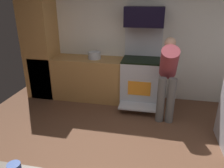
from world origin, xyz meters
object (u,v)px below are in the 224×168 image
object	(u,v)px
person_cook	(168,74)
stock_pot	(94,55)
microwave	(144,17)
oven_range	(141,79)

from	to	relation	value
person_cook	stock_pot	size ratio (longest dim) A/B	5.51
person_cook	stock_pot	bearing A→B (deg)	158.53
microwave	stock_pot	distance (m)	1.25
oven_range	person_cook	bearing A→B (deg)	-48.94
microwave	stock_pot	bearing A→B (deg)	-175.34
microwave	person_cook	size ratio (longest dim) A/B	0.51
microwave	oven_range	bearing A→B (deg)	-90.00
person_cook	microwave	bearing A→B (deg)	126.88
oven_range	stock_pot	size ratio (longest dim) A/B	5.93
person_cook	stock_pot	world-z (taller)	person_cook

